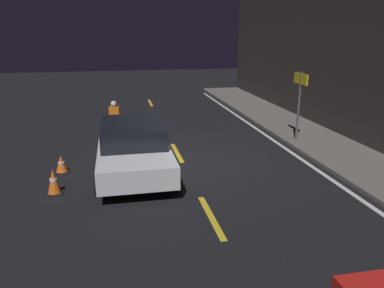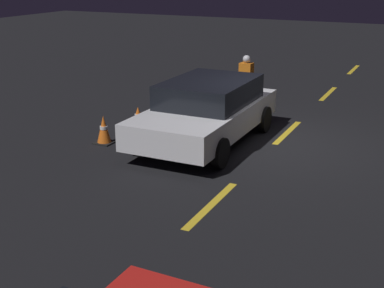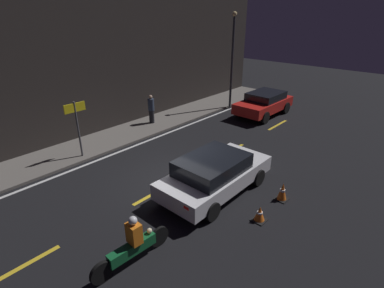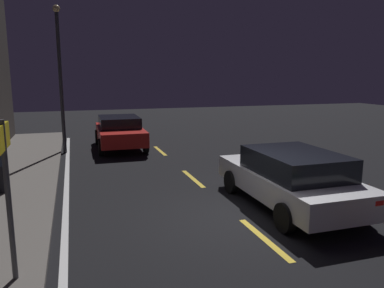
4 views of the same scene
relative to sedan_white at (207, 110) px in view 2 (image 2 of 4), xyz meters
name	(u,v)px [view 2 (image 2 of 4)]	position (x,y,z in m)	size (l,w,h in m)	color
ground_plane	(275,145)	(-0.43, 1.47, -0.74)	(56.00, 56.00, 0.00)	black
lane_dash_a	(353,70)	(-10.43, 1.47, -0.73)	(2.00, 0.14, 0.01)	gold
lane_dash_b	(328,94)	(-5.93, 1.47, -0.73)	(2.00, 0.14, 0.01)	gold
lane_dash_c	(287,132)	(-1.43, 1.47, -0.73)	(2.00, 0.14, 0.01)	gold
lane_dash_d	(211,205)	(3.07, 1.47, -0.73)	(2.00, 0.14, 0.01)	gold
sedan_white	(207,110)	(0.00, 0.00, 0.00)	(4.33, 2.04, 1.38)	silver
motorcycle	(247,83)	(-3.92, -0.48, -0.19)	(2.30, 0.37, 1.36)	black
traffic_cone_near	(138,117)	(-0.35, -2.00, -0.50)	(0.41, 0.41, 0.49)	black
traffic_cone_mid	(104,130)	(1.12, -2.00, -0.43)	(0.40, 0.40, 0.63)	black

